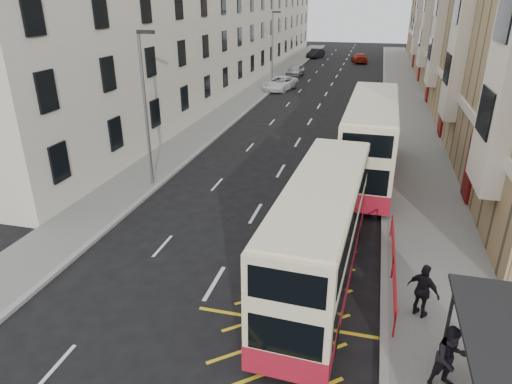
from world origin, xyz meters
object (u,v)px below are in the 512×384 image
(white_van, at_px, (280,83))
(car_dark, at_px, (316,53))
(bus_shelter, at_px, (505,369))
(double_decker_rear, at_px, (370,139))
(double_decker_front, at_px, (320,234))
(car_silver, at_px, (295,71))
(street_lamp_far, at_px, (273,45))
(pedestrian_mid, at_px, (450,358))
(car_red, at_px, (359,58))
(pedestrian_far, at_px, (423,291))
(street_lamp_near, at_px, (146,102))

(white_van, distance_m, car_dark, 29.35)
(bus_shelter, bearing_deg, double_decker_rear, 101.41)
(double_decker_front, height_order, car_silver, double_decker_front)
(street_lamp_far, bearing_deg, double_decker_rear, -66.27)
(bus_shelter, distance_m, pedestrian_mid, 1.82)
(street_lamp_far, height_order, car_red, street_lamp_far)
(car_dark, relative_size, car_red, 0.91)
(pedestrian_mid, bearing_deg, bus_shelter, -81.42)
(bus_shelter, height_order, white_van, bus_shelter)
(double_decker_front, xyz_separation_m, pedestrian_far, (3.45, -1.12, -0.97))
(double_decker_front, relative_size, car_dark, 2.27)
(bus_shelter, bearing_deg, street_lamp_near, 139.86)
(car_dark, bearing_deg, bus_shelter, -63.59)
(car_dark, bearing_deg, white_van, -74.43)
(pedestrian_far, bearing_deg, street_lamp_near, 3.04)
(double_decker_front, xyz_separation_m, double_decker_rear, (1.36, 11.29, 0.24))
(street_lamp_near, relative_size, car_red, 1.61)
(street_lamp_far, distance_m, car_red, 25.81)
(street_lamp_near, relative_size, pedestrian_mid, 4.22)
(street_lamp_far, bearing_deg, car_dark, 87.67)
(double_decker_front, height_order, white_van, double_decker_front)
(pedestrian_far, bearing_deg, car_silver, -40.68)
(street_lamp_near, distance_m, street_lamp_far, 30.00)
(double_decker_front, xyz_separation_m, car_dark, (-8.84, 65.42, -1.32))
(street_lamp_far, height_order, car_silver, street_lamp_far)
(double_decker_front, bearing_deg, bus_shelter, -45.60)
(double_decker_front, bearing_deg, car_red, 94.08)
(double_decker_front, xyz_separation_m, car_red, (-1.47, 61.15, -1.34))
(double_decker_rear, height_order, pedestrian_far, double_decker_rear)
(street_lamp_near, height_order, car_dark, street_lamp_near)
(street_lamp_far, bearing_deg, white_van, -42.28)
(bus_shelter, height_order, street_lamp_far, street_lamp_far)
(bus_shelter, height_order, pedestrian_far, bus_shelter)
(street_lamp_far, bearing_deg, car_red, 70.48)
(street_lamp_far, xyz_separation_m, white_van, (1.15, -1.05, -3.90))
(car_silver, bearing_deg, car_dark, 93.64)
(bus_shelter, distance_m, car_red, 66.73)
(pedestrian_mid, xyz_separation_m, car_dark, (-12.74, 69.44, -0.36))
(street_lamp_near, height_order, car_red, street_lamp_near)
(white_van, bearing_deg, double_decker_rear, -53.80)
(bus_shelter, height_order, car_silver, bus_shelter)
(pedestrian_far, bearing_deg, double_decker_front, 16.61)
(pedestrian_mid, height_order, car_silver, pedestrian_mid)
(pedestrian_mid, relative_size, car_red, 0.38)
(street_lamp_near, xyz_separation_m, white_van, (1.15, 28.95, -3.90))
(white_van, bearing_deg, pedestrian_mid, -58.55)
(pedestrian_far, bearing_deg, car_dark, -45.03)
(bus_shelter, xyz_separation_m, street_lamp_far, (-14.69, 42.39, 2.50))
(bus_shelter, distance_m, car_dark, 72.00)
(pedestrian_far, distance_m, car_red, 62.46)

